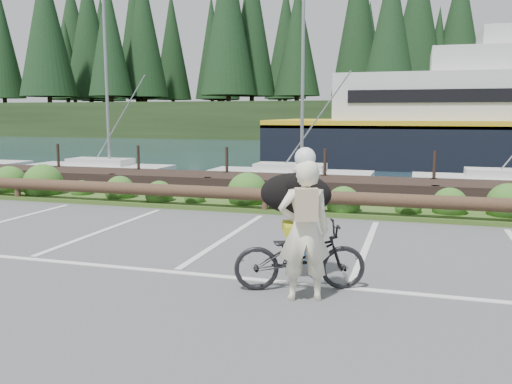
% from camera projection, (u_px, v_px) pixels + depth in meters
% --- Properties ---
extents(ground, '(72.00, 72.00, 0.00)m').
position_uv_depth(ground, '(185.00, 265.00, 8.41)').
color(ground, '#4D4D4F').
extents(harbor_backdrop, '(170.00, 160.00, 30.00)m').
position_uv_depth(harbor_backdrop, '(398.00, 129.00, 82.69)').
color(harbor_backdrop, '#182D3A').
rests_on(harbor_backdrop, ground).
extents(vegetation_strip, '(34.00, 1.60, 0.10)m').
position_uv_depth(vegetation_strip, '(273.00, 207.00, 13.43)').
color(vegetation_strip, '#3D5B21').
rests_on(vegetation_strip, ground).
extents(log_rail, '(32.00, 0.30, 0.60)m').
position_uv_depth(log_rail, '(265.00, 213.00, 12.77)').
color(log_rail, '#443021').
rests_on(log_rail, ground).
extents(bicycle, '(1.85, 1.15, 0.92)m').
position_uv_depth(bicycle, '(300.00, 256.00, 7.20)').
color(bicycle, black).
rests_on(bicycle, ground).
extents(cyclist, '(0.75, 0.62, 1.78)m').
position_uv_depth(cyclist, '(304.00, 231.00, 6.73)').
color(cyclist, white).
rests_on(cyclist, ground).
extents(dog, '(0.81, 1.13, 0.59)m').
position_uv_depth(dog, '(296.00, 194.00, 7.64)').
color(dog, black).
rests_on(dog, bicycle).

